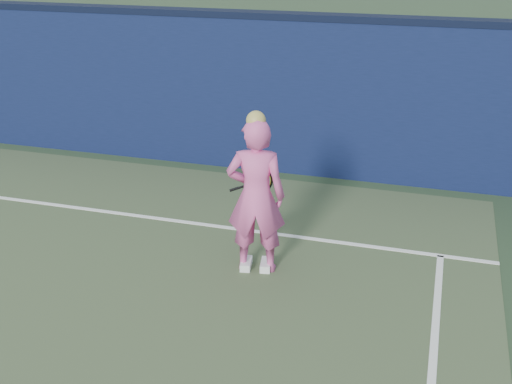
% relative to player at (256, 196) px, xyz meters
% --- Properties ---
extents(backstop_wall, '(24.00, 0.40, 2.50)m').
position_rel_player_xyz_m(backstop_wall, '(-2.66, 3.45, 0.30)').
color(backstop_wall, '#0C1535').
rests_on(backstop_wall, ground).
extents(wall_cap, '(24.00, 0.42, 0.10)m').
position_rel_player_xyz_m(wall_cap, '(-2.66, 3.45, 1.60)').
color(wall_cap, black).
rests_on(wall_cap, backstop_wall).
extents(player, '(0.76, 0.56, 1.97)m').
position_rel_player_xyz_m(player, '(0.00, 0.00, 0.00)').
color(player, '#DA549B').
rests_on(player, ground).
extents(racket, '(0.51, 0.27, 0.29)m').
position_rel_player_xyz_m(racket, '(-0.09, 0.46, -0.01)').
color(racket, black).
rests_on(racket, ground).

